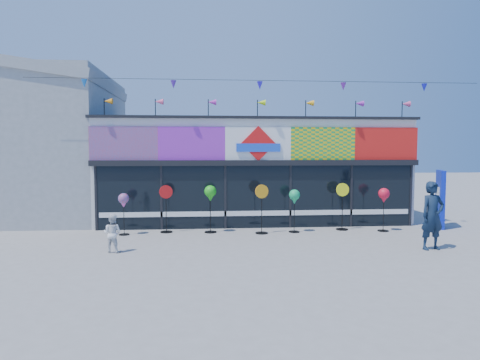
{
  "coord_description": "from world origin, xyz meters",
  "views": [
    {
      "loc": [
        -1.93,
        -12.06,
        2.86
      ],
      "look_at": [
        -0.78,
        2.0,
        1.87
      ],
      "focal_mm": 32.0,
      "sensor_mm": 36.0,
      "label": 1
    }
  ],
  "objects": [
    {
      "name": "child",
      "position": [
        -4.53,
        0.02,
        0.54
      ],
      "size": [
        0.58,
        0.43,
        1.07
      ],
      "primitive_type": "imported",
      "rotation": [
        0.0,
        0.0,
        2.87
      ],
      "color": "white",
      "rests_on": "ground"
    },
    {
      "name": "spinner_5",
      "position": [
        2.97,
        2.8,
        0.89
      ],
      "size": [
        0.47,
        0.43,
        1.68
      ],
      "color": "black",
      "rests_on": "ground"
    },
    {
      "name": "adult_man",
      "position": [
        4.57,
        -0.4,
        0.98
      ],
      "size": [
        0.78,
        0.58,
        1.97
      ],
      "primitive_type": "imported",
      "rotation": [
        0.0,
        0.0,
        0.16
      ],
      "color": "#112036",
      "rests_on": "ground"
    },
    {
      "name": "neighbour_building",
      "position": [
        -10.0,
        7.0,
        3.2
      ],
      "size": [
        8.18,
        7.2,
        6.87
      ],
      "color": "#9FA1A4",
      "rests_on": "ground"
    },
    {
      "name": "spinner_1",
      "position": [
        -3.29,
        2.83,
        0.87
      ],
      "size": [
        0.46,
        0.42,
        1.65
      ],
      "color": "black",
      "rests_on": "ground"
    },
    {
      "name": "spinner_4",
      "position": [
        1.16,
        2.49,
        1.2
      ],
      "size": [
        0.38,
        0.38,
        1.5
      ],
      "color": "black",
      "rests_on": "ground"
    },
    {
      "name": "spinner_0",
      "position": [
        -4.67,
        2.49,
        1.13
      ],
      "size": [
        0.36,
        0.36,
        1.42
      ],
      "color": "black",
      "rests_on": "ground"
    },
    {
      "name": "spinner_6",
      "position": [
        4.33,
        2.41,
        1.23
      ],
      "size": [
        0.39,
        0.39,
        1.53
      ],
      "color": "black",
      "rests_on": "ground"
    },
    {
      "name": "spinner_2",
      "position": [
        -1.75,
        2.68,
        1.32
      ],
      "size": [
        0.42,
        0.42,
        1.65
      ],
      "color": "black",
      "rests_on": "ground"
    },
    {
      "name": "spinner_3",
      "position": [
        -0.0,
        2.35,
        0.89
      ],
      "size": [
        0.47,
        0.43,
        1.69
      ],
      "color": "black",
      "rests_on": "ground"
    },
    {
      "name": "ground",
      "position": [
        0.0,
        0.0,
        0.0
      ],
      "size": [
        80.0,
        80.0,
        0.0
      ],
      "primitive_type": "plane",
      "color": "gray",
      "rests_on": "ground"
    },
    {
      "name": "kite_shop",
      "position": [
        0.0,
        5.94,
        2.05
      ],
      "size": [
        16.0,
        5.7,
        5.31
      ],
      "color": "white",
      "rests_on": "ground"
    },
    {
      "name": "blue_sign",
      "position": [
        6.71,
        2.95,
        1.07
      ],
      "size": [
        0.5,
        1.05,
        2.12
      ],
      "rotation": [
        0.0,
        0.0,
        -0.34
      ],
      "color": "#0B1FAC",
      "rests_on": "ground"
    }
  ]
}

